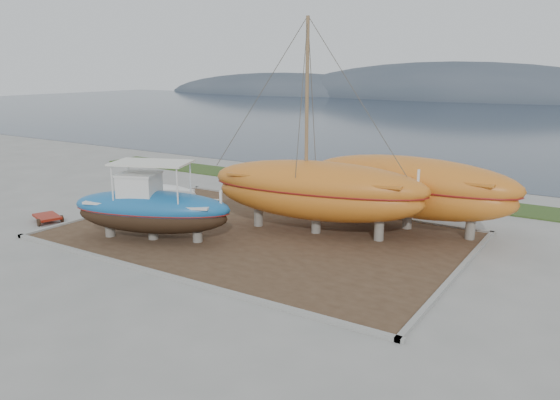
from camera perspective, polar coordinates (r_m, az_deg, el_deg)
The scene contains 10 objects.
ground at distance 22.46m, azimuth -8.10°, elevation -6.33°, with size 140.00×140.00×0.00m, color gray.
dirt_patch at distance 25.44m, azimuth -2.24°, elevation -3.71°, with size 18.00×12.00×0.06m, color #422D1E.
curb_frame at distance 25.42m, azimuth -2.24°, elevation -3.61°, with size 18.60×12.60×0.15m, color gray, non-canonical shape.
grass_strip at distance 35.17m, azimuth 8.51°, elevation 1.08°, with size 44.00×3.00×0.08m, color #284219.
sea at distance 87.35m, azimuth 23.52°, elevation 7.59°, with size 260.00×100.00×0.04m, color #1C2939, non-canonical shape.
blue_caique at distance 25.00m, azimuth -13.30°, elevation -0.12°, with size 7.33×2.29×3.53m, color #1A60A1, non-canonical shape.
white_dinghy at distance 31.02m, azimuth -11.75°, elevation 0.40°, with size 3.95×1.48×1.19m, color silver, non-canonical shape.
orange_sailboat at distance 24.81m, azimuth 3.94°, elevation 7.42°, with size 10.36×3.05×9.75m, color #C2681D, non-canonical shape.
orange_bare_hull at distance 26.69m, azimuth 13.30°, elevation 0.60°, with size 10.36×3.11×3.40m, color #C2681D, non-canonical shape.
red_trailer at distance 30.06m, azimuth -23.14°, elevation -1.81°, with size 2.44×1.22×0.35m, color maroon, non-canonical shape.
Camera 1 is at (13.89, -15.90, 7.66)m, focal length 35.00 mm.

